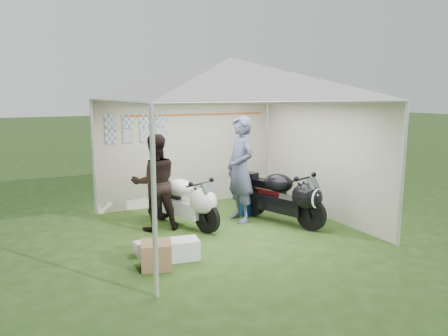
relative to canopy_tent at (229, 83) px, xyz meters
The scene contains 11 objects.
ground 2.58m from the canopy_tent, 89.22° to the right, with size 80.00×80.00×0.00m, color #284515.
canopy_tent is the anchor object (origin of this frame).
motorcycle_white 2.22m from the canopy_tent, 150.14° to the left, with size 0.89×1.73×0.89m.
motorcycle_black 2.30m from the canopy_tent, 13.40° to the right, with size 0.91×1.87×0.96m.
paddock_stand 2.60m from the canopy_tent, 38.37° to the left, with size 0.39×0.24×0.29m, color #1A43AA.
person_dark_jacket 2.16m from the canopy_tent, 158.55° to the left, with size 0.83×0.65×1.71m, color black.
person_blue_jacket 1.65m from the canopy_tent, 37.49° to the left, with size 0.73×0.48×1.99m, color #525779.
equipment_box 3.13m from the canopy_tent, 35.76° to the left, with size 0.49×0.39×0.49m, color black.
crate_0 2.93m from the canopy_tent, 140.95° to the right, with size 0.44×0.34×0.29m, color silver.
crate_1 3.18m from the canopy_tent, 145.65° to the right, with size 0.41×0.41×0.37m, color brown.
crate_2 3.09m from the canopy_tent, 160.50° to the right, with size 0.27×0.23×0.20m, color #B1B6BA.
Camera 1 is at (-3.43, -6.76, 2.43)m, focal length 35.00 mm.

